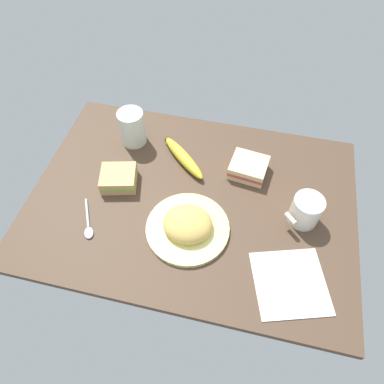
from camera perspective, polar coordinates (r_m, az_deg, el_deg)
tabletop at (r=99.82cm, az=0.00°, el=-1.35°), size 90.00×64.00×2.00cm
plate_of_food at (r=91.95cm, az=-0.71°, el=-5.45°), size 21.92×21.92×6.17cm
coffee_mug_black at (r=96.22cm, az=17.89°, el=-2.72°), size 9.40×9.41×8.57cm
sandwich_main at (r=104.28cm, az=9.10°, el=3.91°), size 11.42×10.54×4.40cm
sandwich_side at (r=102.61cm, az=-11.75°, el=2.18°), size 11.63×10.92×4.40cm
glass_of_milk at (r=111.45cm, az=-9.58°, el=9.95°), size 7.80×7.80×11.25cm
banana at (r=106.22cm, az=-1.41°, el=5.61°), size 16.69×15.83×3.48cm
spoon at (r=97.83cm, az=-16.41°, el=-5.09°), size 7.20×12.09×0.80cm
paper_napkin at (r=90.10cm, az=15.54°, el=-13.96°), size 21.26×21.26×0.30cm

